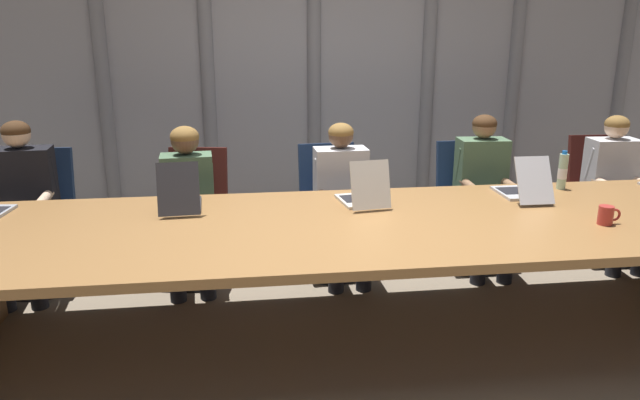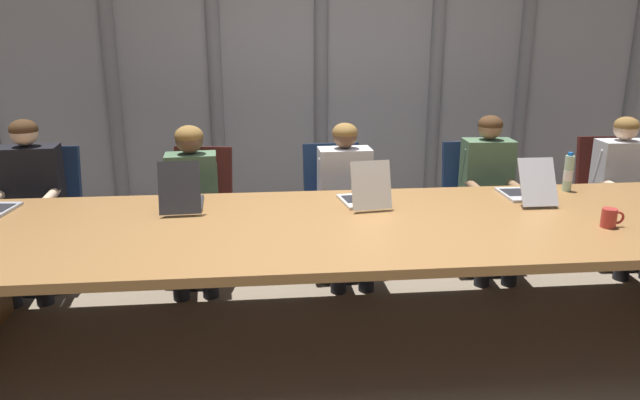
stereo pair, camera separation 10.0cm
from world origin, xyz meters
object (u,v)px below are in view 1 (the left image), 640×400
Objects in this scene: office_chair_right_end at (599,212)px; person_left_mid at (188,197)px; person_center at (343,192)px; office_chair_left_mid at (196,229)px; person_right_end at (616,182)px; water_bottle_primary at (563,172)px; laptop_right_mid at (521,189)px; laptop_center at (363,195)px; person_right_mid at (484,185)px; person_left_end at (22,198)px; office_chair_left_end at (41,235)px; coffee_mug_near at (606,215)px; laptop_left_mid at (180,200)px; office_chair_center at (331,223)px; office_chair_right_mid at (468,218)px.

office_chair_right_end is 0.84× the size of person_left_mid.
person_center is (-2.14, -0.16, 0.28)m from office_chair_right_end.
office_chair_left_mid is 3.23m from person_right_end.
person_left_mid is 4.31× the size of water_bottle_primary.
laptop_center is at bearing 91.88° from laptop_right_mid.
person_right_mid reaches higher than person_center.
person_left_end is 1.11m from person_left_mid.
water_bottle_primary is (3.61, -0.59, 0.49)m from office_chair_left_end.
office_chair_left_end is 0.84× the size of person_center.
person_right_end reaches higher than office_chair_right_end.
coffee_mug_near is (0.22, -0.58, -0.00)m from laptop_right_mid.
laptop_left_mid is 2.53m from water_bottle_primary.
person_left_end is 9.16× the size of coffee_mug_near.
person_left_mid is (-2.17, 0.59, -0.14)m from laptop_right_mid.
laptop_left_mid is at bearing -63.47° from person_center.
laptop_center is 1.58× the size of water_bottle_primary.
office_chair_left_mid is 2.75m from coffee_mug_near.
office_chair_center is 0.80× the size of person_right_mid.
laptop_right_mid is 0.50× the size of office_chair_left_mid.
laptop_left_mid is 1.27m from person_left_end.
laptop_left_mid is 0.37× the size of person_right_end.
laptop_center is 0.35× the size of person_right_mid.
person_left_mid and person_center have the same top height.
laptop_center is 2.31m from person_left_end.
office_chair_right_end is 0.84× the size of person_center.
person_left_mid reaches higher than laptop_left_mid.
laptop_right_mid reaches higher than office_chair_left_end.
water_bottle_primary reaches higher than office_chair_right_end.
coffee_mug_near is at bearing 71.78° from office_chair_left_end.
laptop_left_mid is at bearing 57.43° from person_left_end.
person_left_mid is (-3.24, -0.16, 0.29)m from office_chair_right_end.
office_chair_left_mid is at bearing 92.82° from office_chair_left_end.
office_chair_left_end is 0.83× the size of person_right_end.
office_chair_right_end reaches higher than office_chair_left_mid.
person_left_end is at bearing 173.15° from water_bottle_primary.
person_center reaches higher than coffee_mug_near.
office_chair_center is at bearing -161.57° from person_center.
office_chair_right_mid is at bearing 90.02° from person_left_mid.
coffee_mug_near is (1.27, -0.56, -0.01)m from laptop_center.
person_center is at bearing 137.55° from coffee_mug_near.
office_chair_left_end is 1.02× the size of office_chair_right_mid.
office_chair_right_mid is (3.20, -0.00, -0.01)m from office_chair_left_end.
person_left_end is (-2.23, 0.63, -0.11)m from laptop_center.
office_chair_center is 1.95m from coffee_mug_near.
coffee_mug_near is (0.26, -1.34, 0.43)m from office_chair_right_mid.
person_left_end is 1.05× the size of person_left_mid.
office_chair_right_end is 0.80× the size of person_left_end.
laptop_right_mid is 0.49× the size of office_chair_left_end.
laptop_left_mid is 0.60m from person_left_mid.
coffee_mug_near is (-0.86, -1.34, 0.43)m from office_chair_right_end.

